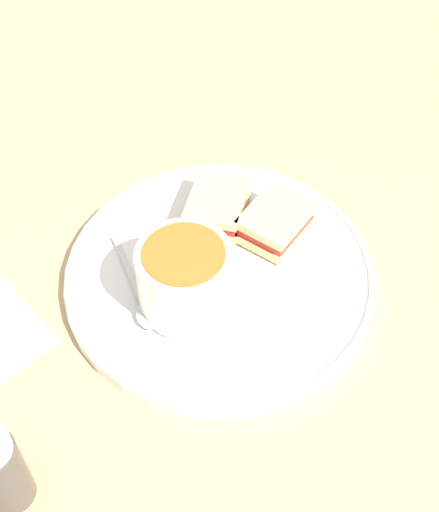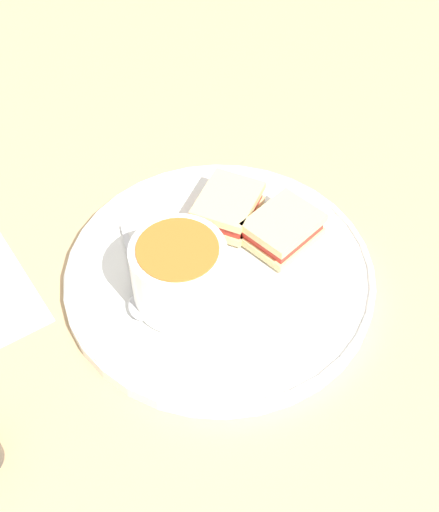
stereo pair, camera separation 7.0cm
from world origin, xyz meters
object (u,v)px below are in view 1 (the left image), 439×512
at_px(soup_bowl, 185,278).
at_px(spoon, 145,307).
at_px(salt_shaker, 0,470).
at_px(sandwich_half_near, 276,222).
at_px(sandwich_half_far, 217,207).

height_order(soup_bowl, spoon, soup_bowl).
distance_m(soup_bowl, salt_shaker, 0.23).
relative_size(soup_bowl, sandwich_half_near, 0.98).
height_order(soup_bowl, sandwich_half_near, soup_bowl).
distance_m(spoon, sandwich_half_far, 0.14).
height_order(sandwich_half_near, sandwich_half_far, same).
bearing_deg(salt_shaker, spoon, -141.95).
bearing_deg(sandwich_half_far, sandwich_half_near, 137.35).
bearing_deg(spoon, sandwich_half_far, 128.07).
bearing_deg(soup_bowl, sandwich_half_far, -126.89).
bearing_deg(salt_shaker, soup_bowl, -149.30).
relative_size(sandwich_half_far, salt_shaker, 1.01).
bearing_deg(sandwich_half_near, soup_bowl, 22.82).
xyz_separation_m(spoon, salt_shaker, (0.16, 0.12, 0.02)).
distance_m(spoon, salt_shaker, 0.20).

